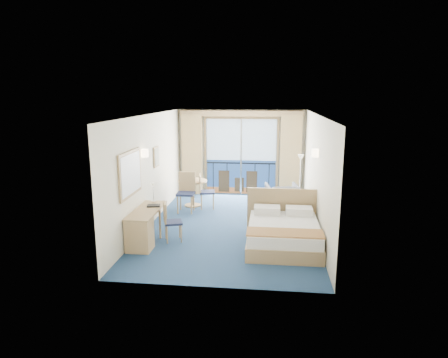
% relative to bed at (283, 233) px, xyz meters
% --- Properties ---
extents(floor, '(6.50, 6.50, 0.00)m').
position_rel_bed_xyz_m(floor, '(-1.23, 1.21, -0.29)').
color(floor, navy).
rests_on(floor, ground).
extents(room_walls, '(4.04, 6.54, 2.72)m').
position_rel_bed_xyz_m(room_walls, '(-1.23, 1.21, 1.49)').
color(room_walls, '#EDE8CE').
rests_on(room_walls, ground).
extents(balcony_door, '(2.36, 0.03, 2.52)m').
position_rel_bed_xyz_m(balcony_door, '(-1.23, 4.43, 0.85)').
color(balcony_door, navy).
rests_on(balcony_door, room_walls).
extents(curtain_left, '(0.65, 0.22, 2.55)m').
position_rel_bed_xyz_m(curtain_left, '(-2.78, 4.28, 0.99)').
color(curtain_left, tan).
rests_on(curtain_left, room_walls).
extents(curtain_right, '(0.65, 0.22, 2.55)m').
position_rel_bed_xyz_m(curtain_right, '(0.32, 4.28, 0.99)').
color(curtain_right, tan).
rests_on(curtain_right, room_walls).
extents(pelmet, '(3.80, 0.25, 0.18)m').
position_rel_bed_xyz_m(pelmet, '(-1.23, 4.31, 2.29)').
color(pelmet, tan).
rests_on(pelmet, room_walls).
extents(mirror, '(0.05, 1.25, 0.95)m').
position_rel_bed_xyz_m(mirror, '(-3.20, -0.29, 1.26)').
color(mirror, tan).
rests_on(mirror, room_walls).
extents(wall_print, '(0.04, 0.42, 0.52)m').
position_rel_bed_xyz_m(wall_print, '(-3.20, 1.66, 1.31)').
color(wall_print, tan).
rests_on(wall_print, room_walls).
extents(sconce_left, '(0.18, 0.18, 0.18)m').
position_rel_bed_xyz_m(sconce_left, '(-3.17, 0.61, 1.56)').
color(sconce_left, '#FFE1B2').
rests_on(sconce_left, room_walls).
extents(sconce_right, '(0.18, 0.18, 0.18)m').
position_rel_bed_xyz_m(sconce_right, '(0.71, 1.06, 1.56)').
color(sconce_right, '#FFE1B2').
rests_on(sconce_right, room_walls).
extents(bed, '(1.65, 1.96, 1.04)m').
position_rel_bed_xyz_m(bed, '(0.00, 0.00, 0.00)').
color(bed, tan).
rests_on(bed, ground).
extents(nightstand, '(0.44, 0.42, 0.58)m').
position_rel_bed_xyz_m(nightstand, '(0.53, 1.16, -0.00)').
color(nightstand, tan).
rests_on(nightstand, ground).
extents(phone, '(0.17, 0.13, 0.07)m').
position_rel_bed_xyz_m(phone, '(0.49, 1.21, 0.32)').
color(phone, beige).
rests_on(phone, nightstand).
extents(armchair, '(0.96, 0.98, 0.78)m').
position_rel_bed_xyz_m(armchair, '(0.04, 2.51, 0.10)').
color(armchair, '#4B515B').
rests_on(armchair, ground).
extents(floor_lamp, '(0.20, 0.20, 1.46)m').
position_rel_bed_xyz_m(floor_lamp, '(0.58, 3.45, 0.82)').
color(floor_lamp, silver).
rests_on(floor_lamp, ground).
extents(desk, '(0.53, 1.53, 0.72)m').
position_rel_bed_xyz_m(desk, '(-2.95, -0.48, 0.11)').
color(desk, tan).
rests_on(desk, ground).
extents(desk_chair, '(0.49, 0.48, 0.88)m').
position_rel_bed_xyz_m(desk_chair, '(-2.46, -0.01, 0.21)').
color(desk_chair, '#1B2240').
rests_on(desk_chair, ground).
extents(folder, '(0.32, 0.27, 0.03)m').
position_rel_bed_xyz_m(folder, '(-2.88, 0.21, 0.44)').
color(folder, black).
rests_on(folder, desk).
extents(desk_lamp, '(0.12, 0.12, 0.44)m').
position_rel_bed_xyz_m(desk_lamp, '(-2.97, 0.53, 0.76)').
color(desk_lamp, silver).
rests_on(desk_lamp, desk).
extents(round_table, '(0.84, 0.84, 0.76)m').
position_rel_bed_xyz_m(round_table, '(-2.51, 2.83, 0.28)').
color(round_table, tan).
rests_on(round_table, ground).
extents(table_chair_a, '(0.48, 0.47, 0.97)m').
position_rel_bed_xyz_m(table_chair_a, '(-2.13, 2.63, 0.26)').
color(table_chair_a, '#1B2240').
rests_on(table_chair_a, ground).
extents(table_chair_b, '(0.47, 0.48, 1.08)m').
position_rel_bed_xyz_m(table_chair_b, '(-2.57, 2.29, 0.32)').
color(table_chair_b, '#1B2240').
rests_on(table_chair_b, ground).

